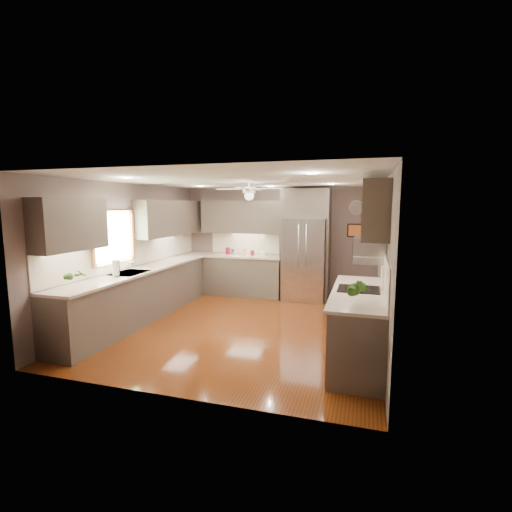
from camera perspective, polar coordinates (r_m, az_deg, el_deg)
The scene contains 28 objects.
floor at distance 6.58m, azimuth -1.81°, elevation -10.77°, with size 5.00×5.00×0.00m, color #472009.
ceiling at distance 6.25m, azimuth -1.92°, elevation 11.50°, with size 5.00×5.00×0.00m, color white.
wall_back at distance 8.69m, azimuth 3.39°, elevation 2.20°, with size 4.50×4.50×0.00m, color brown.
wall_front at distance 4.04m, azimuth -13.24°, elevation -4.50°, with size 4.50×4.50×0.00m, color brown.
wall_left at distance 7.33m, azimuth -18.79°, elevation 0.75°, with size 5.00×5.00×0.00m, color brown.
wall_right at distance 5.98m, azimuth 19.03°, elevation -0.76°, with size 5.00×5.00×0.00m, color brown.
canister_a at distance 8.82m, azimuth -4.35°, elevation 0.77°, with size 0.11×0.11×0.18m, color maroon.
canister_b at distance 8.72m, azimuth -3.62°, elevation 0.64°, with size 0.09×0.09×0.15m, color silver.
canister_c at distance 8.63m, azimuth -1.88°, elevation 0.70°, with size 0.10×0.10×0.17m, color beige.
canister_d at distance 8.58m, azimuth -0.57°, elevation 0.47°, with size 0.09×0.09×0.13m, color maroon.
soap_bottle at distance 7.07m, azimuth -18.53°, elevation -1.16°, with size 0.09×0.10×0.21m, color white.
potted_plant_left at distance 5.86m, azimuth -25.95°, elevation -2.71°, with size 0.18×0.12×0.34m, color #295117.
potted_plant_right at distance 4.54m, azimuth 15.29°, elevation -4.95°, with size 0.19×0.16×0.35m, color #295117.
bowl at distance 8.51m, azimuth 1.19°, elevation 0.17°, with size 0.21×0.21×0.05m, color beige.
left_run at distance 7.41m, azimuth -15.99°, elevation -5.06°, with size 0.65×4.70×1.45m.
back_run at distance 8.71m, azimuth -1.75°, elevation -2.86°, with size 1.85×0.65×1.45m.
uppers at distance 7.17m, azimuth -5.72°, elevation 5.97°, with size 4.50×4.70×0.95m.
window at distance 6.88m, azimuth -21.11°, elevation 2.73°, with size 0.05×1.12×0.92m.
sink at distance 6.79m, azimuth -18.91°, elevation -2.71°, with size 0.50×0.70×0.32m.
refrigerator at distance 8.23m, azimuth 7.58°, elevation 1.40°, with size 1.06×0.75×2.45m.
right_run at distance 5.37m, azimuth 15.52°, elevation -9.98°, with size 0.70×2.20×1.45m.
microwave at distance 5.40m, azimuth 16.99°, elevation 0.91°, with size 0.43×0.55×0.34m.
ceiling_fan at distance 6.53m, azimuth -1.06°, elevation 9.87°, with size 1.18×1.18×0.32m.
recessed_lights at distance 6.65m, azimuth -1.13°, elevation 11.23°, with size 2.84×3.14×0.01m.
wall_clock at distance 8.40m, azimuth 15.19°, elevation 7.22°, with size 0.30×0.03×0.30m.
framed_print at distance 8.42m, azimuth 15.07°, elevation 3.82°, with size 0.36×0.03×0.30m.
stool at distance 7.73m, azimuth 14.97°, elevation -6.38°, with size 0.58×0.58×0.50m.
paper_towel at distance 6.48m, azimuth -20.79°, elevation -1.74°, with size 0.11×0.11×0.27m.
Camera 1 is at (1.99, -5.92, 2.10)m, focal length 26.00 mm.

